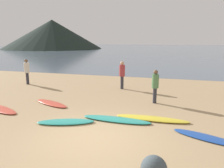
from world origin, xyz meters
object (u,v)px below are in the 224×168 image
(surfboard_2, at_px, (66,122))
(surfboard_3, at_px, (116,119))
(person_0, at_px, (27,70))
(surfboard_4, at_px, (152,119))
(surfboard_1, at_px, (51,103))
(person_1, at_px, (122,73))
(surfboard_5, at_px, (207,138))
(person_2, at_px, (155,84))

(surfboard_2, relative_size, surfboard_3, 0.78)
(surfboard_2, height_order, person_0, person_0)
(surfboard_2, xyz_separation_m, surfboard_4, (2.88, 1.13, 0.00))
(surfboard_4, height_order, person_0, person_0)
(surfboard_1, height_order, person_1, person_1)
(surfboard_5, height_order, person_2, person_2)
(person_1, bearing_deg, surfboard_1, 120.57)
(surfboard_2, bearing_deg, person_0, 117.12)
(person_2, bearing_deg, person_1, -57.21)
(surfboard_2, distance_m, surfboard_5, 4.61)
(surfboard_1, bearing_deg, person_1, 80.74)
(surfboard_4, bearing_deg, person_0, 154.18)
(surfboard_2, xyz_separation_m, person_2, (2.80, 3.30, 0.86))
(surfboard_5, relative_size, person_0, 1.23)
(surfboard_2, height_order, surfboard_3, surfboard_3)
(surfboard_2, bearing_deg, surfboard_5, -18.49)
(surfboard_5, bearing_deg, person_2, 140.36)
(surfboard_5, height_order, person_0, person_0)
(surfboard_1, xyz_separation_m, surfboard_4, (4.57, -0.69, 0.00))
(person_0, bearing_deg, surfboard_4, -65.98)
(surfboard_1, distance_m, person_1, 4.62)
(surfboard_5, height_order, person_1, person_1)
(surfboard_1, distance_m, surfboard_2, 2.48)
(surfboard_4, relative_size, person_0, 1.62)
(surfboard_2, distance_m, surfboard_4, 3.10)
(person_0, relative_size, person_2, 1.06)
(person_0, relative_size, person_1, 1.00)
(person_2, bearing_deg, surfboard_4, 83.73)
(surfboard_3, distance_m, surfboard_4, 1.31)
(surfboard_4, distance_m, person_0, 9.45)
(person_1, bearing_deg, surfboard_4, 177.91)
(surfboard_4, xyz_separation_m, surfboard_5, (1.72, -1.08, -0.02))
(person_2, bearing_deg, person_0, -22.11)
(person_0, height_order, person_2, person_0)
(surfboard_1, relative_size, surfboard_5, 1.00)
(person_1, relative_size, person_2, 1.06)
(surfboard_2, distance_m, person_1, 5.80)
(surfboard_1, height_order, person_0, person_0)
(surfboard_1, distance_m, surfboard_5, 6.53)
(surfboard_1, relative_size, person_1, 1.22)
(surfboard_4, bearing_deg, surfboard_3, -160.21)
(surfboard_4, distance_m, surfboard_5, 2.03)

